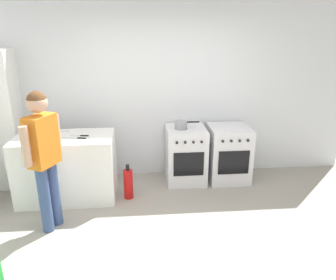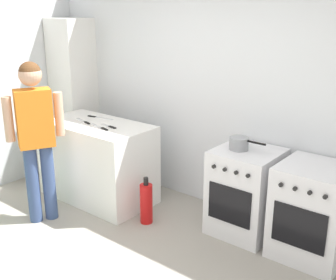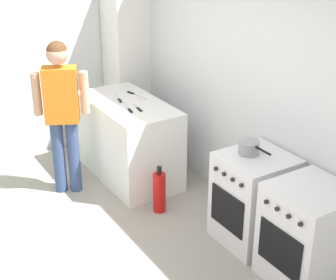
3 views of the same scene
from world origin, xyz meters
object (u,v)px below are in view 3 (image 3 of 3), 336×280
(oven_right, at_px, (308,235))
(knife_carving, at_px, (128,108))
(knife_bread, at_px, (136,95))
(fire_extinguisher, at_px, (159,192))
(knife_chef, at_px, (118,98))
(knife_utility, at_px, (137,108))
(oven_left, at_px, (254,199))
(larder_cabinet, at_px, (126,66))
(pot, at_px, (249,148))
(person, at_px, (62,105))

(oven_right, relative_size, knife_carving, 2.58)
(oven_right, height_order, knife_carving, knife_carving)
(knife_bread, distance_m, fire_extinguisher, 1.23)
(knife_bread, xyz_separation_m, fire_extinguisher, (0.97, -0.29, -0.69))
(oven_right, distance_m, knife_chef, 2.60)
(knife_chef, distance_m, knife_utility, 0.37)
(oven_left, distance_m, larder_cabinet, 2.71)
(pot, relative_size, person, 0.22)
(knife_carving, height_order, person, person)
(pot, relative_size, larder_cabinet, 0.18)
(oven_right, height_order, pot, pot)
(pot, relative_size, knife_carving, 1.11)
(pot, height_order, person, person)
(knife_utility, bearing_deg, knife_chef, -174.33)
(knife_utility, xyz_separation_m, person, (-0.27, -0.73, 0.08))
(knife_carving, distance_m, person, 0.68)
(oven_right, xyz_separation_m, larder_cabinet, (-3.31, 0.10, 0.57))
(oven_left, xyz_separation_m, larder_cabinet, (-2.65, 0.10, 0.57))
(knife_bread, height_order, knife_utility, same)
(knife_carving, relative_size, fire_extinguisher, 0.66)
(pot, distance_m, larder_cabinet, 2.57)
(pot, bearing_deg, larder_cabinet, 177.12)
(oven_left, height_order, person, person)
(pot, distance_m, knife_bread, 1.77)
(oven_left, relative_size, larder_cabinet, 0.42)
(knife_chef, distance_m, fire_extinguisher, 1.21)
(oven_right, xyz_separation_m, knife_bread, (-2.51, -0.19, 0.48))
(larder_cabinet, bearing_deg, knife_bread, -20.08)
(knife_chef, relative_size, knife_utility, 1.22)
(pot, bearing_deg, knife_bread, -174.64)
(oven_left, height_order, oven_right, same)
(knife_carving, bearing_deg, knife_utility, 58.00)
(oven_left, relative_size, person, 0.52)
(knife_utility, relative_size, person, 0.15)
(oven_left, xyz_separation_m, oven_right, (0.66, 0.00, 0.00))
(knife_chef, distance_m, larder_cabinet, 0.95)
(person, distance_m, fire_extinguisher, 1.33)
(knife_carving, bearing_deg, oven_left, 16.72)
(knife_carving, height_order, knife_bread, same)
(oven_right, distance_m, knife_bread, 2.56)
(fire_extinguisher, bearing_deg, knife_chef, 176.26)
(knife_bread, xyz_separation_m, larder_cabinet, (-0.81, 0.29, 0.10))
(knife_bread, relative_size, knife_utility, 1.39)
(knife_bread, bearing_deg, knife_carving, -41.42)
(knife_chef, xyz_separation_m, knife_utility, (0.37, 0.04, 0.00))
(knife_bread, bearing_deg, knife_utility, -27.09)
(oven_right, height_order, person, person)
(person, bearing_deg, fire_extinguisher, 35.13)
(oven_left, relative_size, knife_bread, 2.43)
(fire_extinguisher, bearing_deg, oven_left, 28.78)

